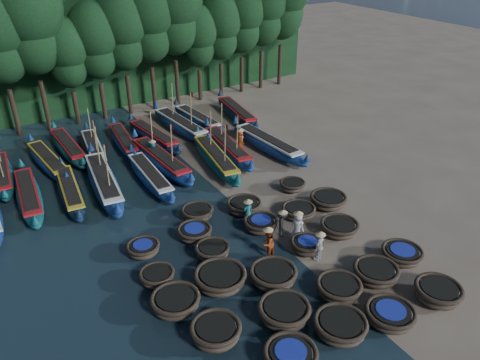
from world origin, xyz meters
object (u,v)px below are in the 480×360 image
coracle_21 (195,232)px  fisherman_2 (268,242)px  coracle_13 (307,245)px  fisherman_4 (319,245)px  coracle_23 (244,206)px  coracle_24 (292,185)px  coracle_9 (402,254)px  coracle_8 (376,273)px  long_boat_11 (68,147)px  long_boat_13 (124,141)px  coracle_17 (261,224)px  coracle_22 (197,213)px  long_boat_17 (237,113)px  long_boat_2 (70,191)px  coracle_20 (143,248)px  long_boat_10 (48,161)px  coracle_5 (216,332)px  fisherman_1 (248,211)px  coracle_16 (212,251)px  long_boat_5 (161,160)px  coracle_3 (390,315)px  long_boat_7 (227,147)px  coracle_11 (220,278)px  long_boat_12 (94,149)px  fisherman_5 (153,151)px  coracle_7 (339,288)px  coracle_10 (176,302)px  long_boat_1 (29,195)px  long_boat_15 (181,125)px  long_boat_16 (198,119)px  coracle_4 (438,292)px  fisherman_6 (240,139)px  coracle_19 (328,200)px  coracle_12 (273,275)px  long_boat_4 (150,176)px  long_boat_6 (216,158)px  coracle_15 (157,276)px  long_boat_8 (268,144)px  coracle_6 (284,312)px  fisherman_3 (282,223)px  long_boat_3 (104,182)px  coracle_2 (340,326)px  long_boat_14 (154,136)px  coracle_14 (339,227)px

coracle_21 → fisherman_2: fisherman_2 is taller
coracle_13 → fisherman_4: 0.95m
coracle_23 → coracle_24: (3.90, 0.49, -0.03)m
coracle_9 → coracle_8: bearing=-170.8°
long_boat_11 → long_boat_13: bearing=-15.9°
coracle_17 → coracle_9: bearing=-52.6°
coracle_22 → fisherman_2: bearing=-74.6°
long_boat_17 → long_boat_2: bearing=-150.7°
coracle_20 → long_boat_10: (-1.94, 12.44, 0.16)m
coracle_5 → fisherman_1: (5.58, 6.29, 0.42)m
coracle_16 → fisherman_4: bearing=-33.9°
long_boat_5 → coracle_9: bearing=-72.3°
coracle_3 → coracle_20: bearing=125.9°
coracle_21 → long_boat_7: size_ratio=0.27×
coracle_11 → long_boat_12: 16.90m
coracle_17 → long_boat_2: size_ratio=0.27×
coracle_3 → fisherman_5: bearing=97.5°
long_boat_17 → coracle_3: bearing=-97.5°
coracle_7 → coracle_10: size_ratio=0.85×
long_boat_7 → long_boat_1: bearing=-175.1°
long_boat_15 → long_boat_16: bearing=12.5°
long_boat_5 → coracle_11: bearing=-104.8°
coracle_4 → fisherman_6: 18.18m
coracle_23 → long_boat_17: bearing=60.1°
coracle_19 → long_boat_5: bearing=122.9°
coracle_12 → long_boat_1: (-8.30, 13.51, 0.08)m
long_boat_4 → long_boat_16: (7.16, 7.20, -0.01)m
coracle_5 → long_boat_6: (7.55, 13.46, 0.11)m
coracle_15 → long_boat_8: size_ratio=0.19×
long_boat_16 → fisherman_2: (-5.10, -17.44, 0.40)m
long_boat_2 → long_boat_12: size_ratio=1.00×
coracle_21 → coracle_7: bearing=-64.3°
long_boat_11 → coracle_6: bearing=-82.3°
coracle_19 → long_boat_6: (-3.07, 8.13, 0.14)m
coracle_23 → fisherman_4: (0.79, -5.70, 0.47)m
long_boat_16 → fisherman_6: bearing=-89.5°
long_boat_8 → long_boat_16: size_ratio=1.15×
long_boat_1 → fisherman_3: 15.26m
coracle_6 → coracle_12: size_ratio=0.89×
fisherman_1 → long_boat_3: bearing=-51.7°
coracle_8 → long_boat_11: size_ratio=0.32×
coracle_8 → fisherman_6: bearing=81.8°
coracle_2 → fisherman_3: (2.07, 6.81, 0.38)m
coracle_8 → long_boat_14: (-2.74, 20.19, 0.09)m
fisherman_4 → coracle_7: bearing=45.4°
fisherman_1 → coracle_14: bearing=140.5°
coracle_10 → long_boat_15: bearing=63.8°
coracle_7 → fisherman_1: bearing=93.1°
coracle_17 → coracle_23: size_ratio=0.98×
coracle_15 → long_boat_12: bearing=84.2°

